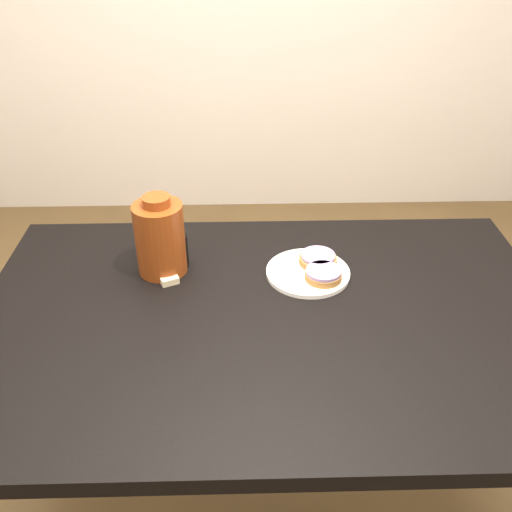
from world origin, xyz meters
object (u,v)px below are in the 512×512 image
Objects in this scene: plate at (308,272)px; bagel_front at (323,274)px; table at (269,341)px; bagel_package at (160,237)px; teabag_pouch at (169,280)px; mug at (171,251)px; bagel_back at (318,259)px.

plate is 0.05m from bagel_front.
plate is at bearing 56.13° from table.
table is 0.38m from bagel_package.
bagel_front is at bearing -1.29° from teabag_pouch.
bagel_package is at bearing 175.09° from plate.
mug is (-0.25, 0.21, 0.13)m from table.
plate is 4.85× the size of teabag_pouch.
bagel_package is at bearing 170.58° from bagel_front.
plate is 0.36m from mug.
plate is 0.05m from bagel_back.
bagel_package is (-0.27, 0.19, 0.18)m from table.
plate is 1.74× the size of mug.
bagel_front is (0.14, 0.13, 0.11)m from table.
bagel_back is (0.03, 0.04, 0.02)m from plate.
bagel_back is 0.07m from bagel_front.
mug reaches higher than bagel_back.
plate is 1.01× the size of bagel_package.
bagel_back is 1.12× the size of mug.
table is 9.95× the size of bagel_back.
teabag_pouch is (-0.39, -0.06, -0.02)m from bagel_back.
bagel_back reaches higher than plate.
mug is 0.06m from bagel_package.
mug is (-0.39, 0.09, 0.02)m from bagel_front.
bagel_back is 0.39m from teabag_pouch.
teabag_pouch is at bearing 151.61° from table.
bagel_back is at bearing 9.39° from teabag_pouch.
teabag_pouch is at bearing -175.63° from plate.
mug reaches higher than bagel_front.
bagel_front is at bearing 41.26° from table.
plate is at bearing 133.80° from bagel_front.
table is 6.42× the size of plate.
mug is at bearing 139.24° from table.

